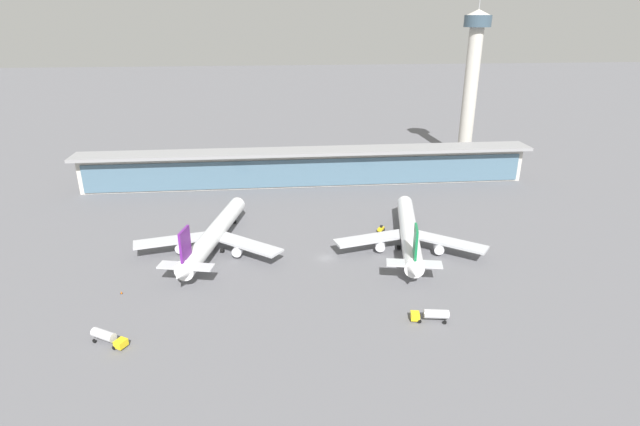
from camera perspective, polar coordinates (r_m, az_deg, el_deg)
ground_plane at (r=146.60m, az=0.69°, el=-5.13°), size 1200.00×1200.00×0.00m
airliner_left_stand at (r=152.81m, az=-11.99°, el=-2.44°), size 43.89×57.97×15.59m
airliner_centre_stand at (r=153.18m, az=10.06°, el=-2.23°), size 44.11×58.16×15.59m
service_truck_near_nose_yellow at (r=164.90m, az=6.92°, el=-1.81°), size 2.97×3.33×2.05m
service_truck_under_wing_yellow at (r=119.67m, az=-22.96°, el=-12.80°), size 8.54×6.33×2.95m
service_truck_mid_apron_yellow at (r=120.53m, az=12.53°, el=-11.17°), size 8.85×3.73×2.95m
terminal_building at (r=207.15m, az=-1.40°, el=5.30°), size 183.60×12.80×15.20m
control_tower at (r=249.29m, az=16.84°, el=14.70°), size 12.00×12.00×73.14m
safety_cone_alpha at (r=138.33m, az=-21.60°, el=-8.39°), size 0.62×0.62×0.70m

